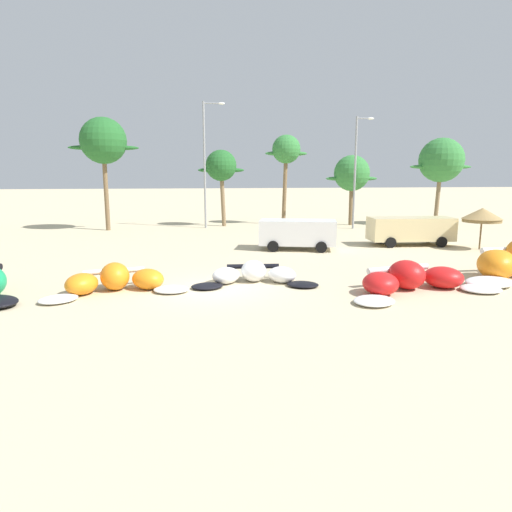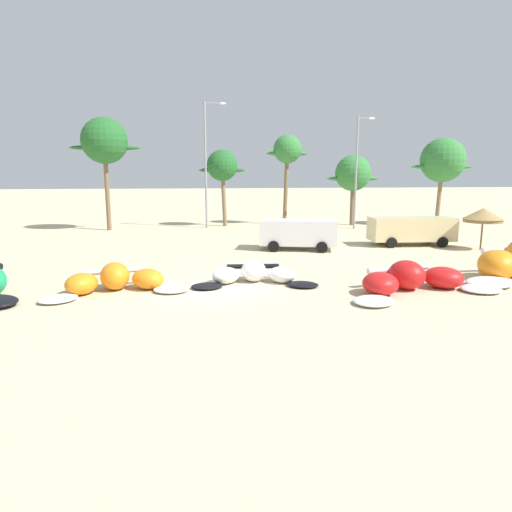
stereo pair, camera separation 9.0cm
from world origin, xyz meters
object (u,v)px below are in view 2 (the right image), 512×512
(lamppost_west_center, at_px, (207,159))
(lamppost_east_center, at_px, (358,167))
(beach_umbrella_middle, at_px, (483,215))
(palm_left, at_px, (105,142))
(kite_left, at_px, (115,281))
(parked_car_second, at_px, (297,232))
(kite_left_of_center, at_px, (254,275))
(kite_center, at_px, (412,280))
(palm_left_of_gap, at_px, (222,167))
(palm_right_of_gap, at_px, (443,161))
(parked_van, at_px, (410,229))
(palm_center_right, at_px, (353,174))
(palm_center_left, at_px, (287,151))

(lamppost_west_center, xyz_separation_m, lamppost_east_center, (12.51, -2.26, -0.68))
(beach_umbrella_middle, xyz_separation_m, palm_left, (-24.73, 13.29, 5.07))
(kite_left, distance_m, parked_car_second, 13.06)
(kite_left, bearing_deg, lamppost_west_center, 78.39)
(kite_left, bearing_deg, kite_left_of_center, 7.03)
(parked_car_second, height_order, lamppost_west_center, lamppost_west_center)
(kite_center, bearing_deg, palm_left_of_gap, 104.29)
(palm_left_of_gap, bearing_deg, beach_umbrella_middle, -44.79)
(parked_car_second, xyz_separation_m, palm_left, (-13.35, 11.74, 6.13))
(palm_right_of_gap, bearing_deg, parked_van, -127.29)
(kite_left, bearing_deg, palm_left, 100.65)
(kite_left, bearing_deg, kite_center, -7.51)
(kite_center, bearing_deg, kite_left_of_center, 159.76)
(lamppost_west_center, bearing_deg, parked_car_second, -67.40)
(palm_left_of_gap, relative_size, palm_center_right, 1.07)
(parked_van, height_order, lamppost_west_center, lamppost_west_center)
(kite_center, relative_size, palm_center_left, 0.84)
(palm_left, bearing_deg, palm_center_right, 2.71)
(kite_center, distance_m, parked_car_second, 10.84)
(parked_van, bearing_deg, palm_left, 152.32)
(kite_left_of_center, xyz_separation_m, beach_umbrella_middle, (15.13, 6.74, 1.79))
(kite_left, relative_size, lamppost_east_center, 0.62)
(parked_van, xyz_separation_m, lamppost_west_center, (-12.83, 11.55, 4.76))
(kite_left, relative_size, palm_left_of_gap, 0.85)
(parked_car_second, bearing_deg, palm_center_left, 81.00)
(palm_center_left, distance_m, palm_right_of_gap, 13.78)
(kite_center, distance_m, palm_left, 28.11)
(beach_umbrella_middle, distance_m, palm_left_of_gap, 21.53)
(beach_umbrella_middle, bearing_deg, palm_left_of_gap, 135.21)
(parked_van, distance_m, palm_center_left, 15.44)
(kite_left, bearing_deg, palm_right_of_gap, 38.63)
(beach_umbrella_middle, height_order, palm_left, palm_left)
(kite_left, distance_m, kite_center, 11.93)
(palm_left_of_gap, height_order, palm_center_right, palm_left_of_gap)
(parked_car_second, bearing_deg, kite_left, -136.38)
(kite_left, bearing_deg, beach_umbrella_middle, 19.67)
(kite_left, distance_m, palm_center_right, 28.23)
(parked_car_second, height_order, palm_center_right, palm_center_right)
(beach_umbrella_middle, bearing_deg, palm_center_right, 103.12)
(kite_left, bearing_deg, palm_center_left, 63.09)
(kite_left_of_center, bearing_deg, lamppost_west_center, 93.72)
(kite_left_of_center, relative_size, parked_van, 1.01)
(palm_left_of_gap, bearing_deg, parked_car_second, -74.48)
(parked_van, bearing_deg, lamppost_west_center, 138.02)
(kite_left, bearing_deg, parked_car_second, 43.62)
(kite_center, xyz_separation_m, palm_right_of_gap, (13.28, 21.62, 5.34))
(kite_left, relative_size, parked_van, 1.04)
(palm_left, distance_m, palm_center_right, 21.57)
(palm_center_left, relative_size, lamppost_east_center, 0.87)
(beach_umbrella_middle, xyz_separation_m, palm_center_left, (-9.17, 15.52, 4.52))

